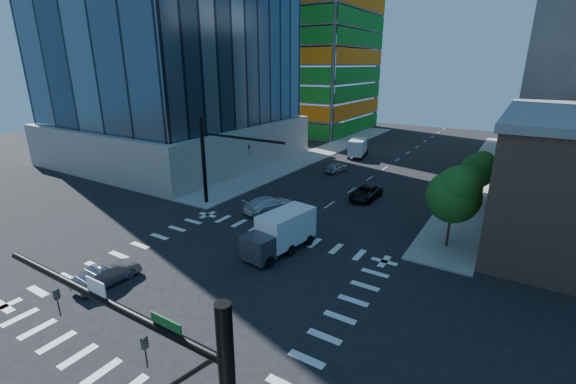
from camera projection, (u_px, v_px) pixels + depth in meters
The scene contains 14 objects.
ground at pixel (214, 282), 26.37m from camera, with size 160.00×160.00×0.00m, color black.
road_markings at pixel (214, 282), 26.37m from camera, with size 20.00×20.00×0.01m, color silver.
sidewalk_ne at pixel (484, 174), 52.28m from camera, with size 5.00×60.00×0.15m, color gray.
sidewalk_nw at pixel (320, 153), 64.85m from camera, with size 5.00×60.00×0.15m, color gray.
construction_building at pixel (309, 13), 82.29m from camera, with size 25.16×34.50×70.60m.
signal_mast_nw at pixel (214, 155), 38.93m from camera, with size 10.20×0.40×9.00m.
tree_south at pixel (455, 193), 29.75m from camera, with size 4.16×4.16×6.82m.
tree_north at pixel (478, 169), 39.49m from camera, with size 3.54×3.52×5.78m.
car_nb_far at pixel (366, 193), 42.47m from camera, with size 2.38×5.16×1.43m, color black.
car_sb_near at pixel (269, 204), 38.80m from camera, with size 2.19×5.39×1.56m, color white.
car_sb_mid at pixel (337, 167), 53.27m from camera, with size 1.65×4.11×1.40m, color #B4B7BD.
car_sb_cross at pixel (107, 274), 25.96m from camera, with size 1.53×4.37×1.44m, color #55555A.
box_truck_near at pixel (278, 236), 30.15m from camera, with size 3.37×6.27×3.13m.
box_truck_far at pixel (358, 149), 62.07m from camera, with size 3.44×5.96×2.94m.
Camera 1 is at (16.56, -16.89, 14.14)m, focal length 24.00 mm.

